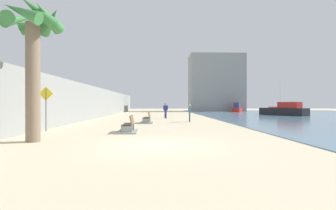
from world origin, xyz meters
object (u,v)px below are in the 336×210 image
Objects in this scene: bench_near at (128,128)px; boat_nearest at (282,108)px; pedestrian_sign at (46,103)px; person_standing at (166,109)px; boat_far_left at (284,110)px; boat_mid_bay at (238,108)px; bench_far at (147,120)px; person_walking at (190,112)px; palm_tree at (33,39)px.

boat_nearest is at bearing 53.23° from bench_near.
pedestrian_sign is (-4.98, 0.65, 1.43)m from bench_near.
person_standing is 17.94m from boat_far_left.
pedestrian_sign reaches higher than boat_mid_bay.
boat_far_left is at bearing 46.04° from bench_near.
person_walking is at bearing 17.43° from bench_far.
boat_nearest is (8.98, -0.76, 0.04)m from boat_mid_bay.
person_walking reaches higher than bench_far.
pedestrian_sign reaches higher than boat_far_left.
bench_far is at bearing 84.21° from bench_near.
bench_far is 8.53m from pedestrian_sign.
boat_nearest reaches higher than pedestrian_sign.
boat_nearest is at bearing 47.96° from pedestrian_sign.
boat_nearest reaches higher than person_walking.
palm_tree reaches higher than person_walking.
person_standing is at bearing -123.96° from boat_mid_bay.
person_walking is 18.99m from boat_far_left.
palm_tree reaches higher than person_standing.
boat_mid_bay is (15.52, 23.05, -0.29)m from person_standing.
boat_far_left reaches higher than bench_near.
bench_far is 0.32× the size of boat_nearest.
person_standing is (6.07, 17.31, -3.39)m from palm_tree.
bench_near is 45.02m from boat_nearest.
boat_far_left is (14.77, 11.93, -0.19)m from person_walking.
bench_far is at bearing 67.41° from palm_tree.
boat_far_left is 0.99× the size of boat_nearest.
bench_near is 1.32× the size of person_walking.
bench_far is 1.30× the size of person_walking.
person_walking is at bearing -70.20° from person_standing.
palm_tree is at bearing -112.59° from bench_far.
bench_far is at bearing -162.57° from person_walking.
palm_tree is 2.89× the size of bench_far.
pedestrian_sign reaches higher than bench_near.
pedestrian_sign is (-5.67, -6.21, 1.43)m from bench_far.
person_standing is 0.26× the size of boat_nearest.
palm_tree is 18.66m from person_standing.
person_standing is 0.26× the size of boat_mid_bay.
pedestrian_sign is (-7.42, -13.12, 0.65)m from person_standing.
person_standing is (2.44, 13.77, 0.78)m from bench_near.
person_walking is (3.81, 1.20, 0.70)m from bench_far.
bench_far is 7.18m from person_standing.
palm_tree reaches higher than bench_near.
boat_mid_bay reaches higher than bench_near.
boat_nearest reaches higher than boat_mid_bay.
boat_far_left is (22.90, 23.52, -3.67)m from palm_tree.
boat_mid_bay is 0.99× the size of boat_nearest.
boat_nearest is at bearing -4.85° from boat_mid_bay.
boat_far_left is at bearing 38.93° from person_walking.
boat_mid_bay is (21.59, 40.36, -3.69)m from palm_tree.
bench_near is 27.76m from boat_far_left.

